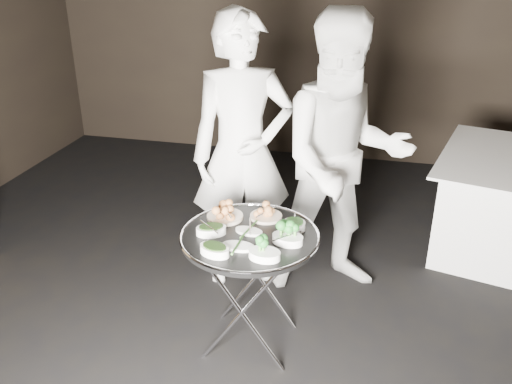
% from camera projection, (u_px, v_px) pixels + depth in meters
% --- Properties ---
extents(floor, '(6.00, 7.00, 0.05)m').
position_uv_depth(floor, '(240.00, 365.00, 3.19)').
color(floor, black).
rests_on(floor, ground).
extents(wall_back, '(6.00, 0.05, 3.00)m').
position_uv_depth(wall_back, '(326.00, 20.00, 5.66)').
color(wall_back, black).
rests_on(wall_back, floor).
extents(tray_stand, '(0.50, 0.42, 0.73)m').
position_uv_depth(tray_stand, '(250.00, 286.00, 3.16)').
color(tray_stand, silver).
rests_on(tray_stand, floor).
extents(serving_tray, '(0.79, 0.79, 0.04)m').
position_uv_depth(serving_tray, '(250.00, 236.00, 3.02)').
color(serving_tray, black).
rests_on(serving_tray, tray_stand).
extents(potato_plate_a, '(0.22, 0.22, 0.08)m').
position_uv_depth(potato_plate_a, '(225.00, 213.00, 3.19)').
color(potato_plate_a, beige).
rests_on(potato_plate_a, serving_tray).
extents(potato_plate_b, '(0.19, 0.19, 0.07)m').
position_uv_depth(potato_plate_b, '(266.00, 213.00, 3.19)').
color(potato_plate_b, beige).
rests_on(potato_plate_b, serving_tray).
extents(greens_bowl, '(0.13, 0.13, 0.07)m').
position_uv_depth(greens_bowl, '(294.00, 224.00, 3.06)').
color(greens_bowl, white).
rests_on(greens_bowl, serving_tray).
extents(asparagus_plate_a, '(0.18, 0.12, 0.03)m').
position_uv_depth(asparagus_plate_a, '(249.00, 230.00, 3.03)').
color(asparagus_plate_a, white).
rests_on(asparagus_plate_a, serving_tray).
extents(asparagus_plate_b, '(0.18, 0.11, 0.04)m').
position_uv_depth(asparagus_plate_b, '(238.00, 245.00, 2.88)').
color(asparagus_plate_b, white).
rests_on(asparagus_plate_b, serving_tray).
extents(spinach_bowl_a, '(0.20, 0.17, 0.07)m').
position_uv_depth(spinach_bowl_a, '(211.00, 229.00, 3.01)').
color(spinach_bowl_a, white).
rests_on(spinach_bowl_a, serving_tray).
extents(spinach_bowl_b, '(0.20, 0.16, 0.07)m').
position_uv_depth(spinach_bowl_b, '(215.00, 249.00, 2.82)').
color(spinach_bowl_b, white).
rests_on(spinach_bowl_b, serving_tray).
extents(broccoli_bowl_a, '(0.19, 0.15, 0.07)m').
position_uv_depth(broccoli_bowl_a, '(288.00, 237.00, 2.93)').
color(broccoli_bowl_a, white).
rests_on(broccoli_bowl_a, serving_tray).
extents(broccoli_bowl_b, '(0.18, 0.14, 0.07)m').
position_uv_depth(broccoli_bowl_b, '(265.00, 253.00, 2.78)').
color(broccoli_bowl_b, white).
rests_on(broccoli_bowl_b, serving_tray).
extents(serving_utensils, '(0.58, 0.42, 0.01)m').
position_uv_depth(serving_utensils, '(255.00, 222.00, 3.05)').
color(serving_utensils, silver).
rests_on(serving_utensils, serving_tray).
extents(waiter_left, '(0.81, 0.69, 1.89)m').
position_uv_depth(waiter_left, '(243.00, 154.00, 3.63)').
color(waiter_left, silver).
rests_on(waiter_left, floor).
extents(waiter_right, '(1.11, 0.98, 1.90)m').
position_uv_depth(waiter_right, '(343.00, 160.00, 3.52)').
color(waiter_right, silver).
rests_on(waiter_right, floor).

